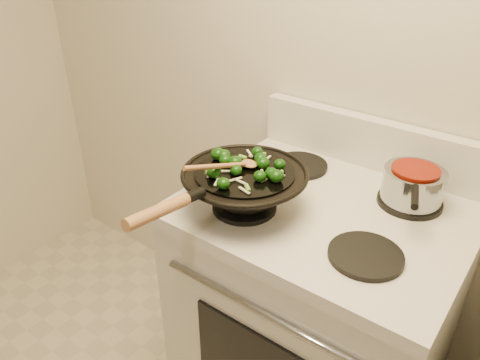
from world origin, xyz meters
The scene contains 5 objects.
stove centered at (-0.06, 1.17, 0.47)m, with size 0.78×0.67×1.08m.
wok centered at (-0.24, 1.02, 0.99)m, with size 0.34×0.57×0.16m.
stirfry centered at (-0.25, 1.02, 1.05)m, with size 0.24×0.23×0.04m.
wooden_spoon centered at (-0.26, 0.99, 1.06)m, with size 0.08×0.23×0.07m.
saucepan centered at (0.12, 1.32, 0.98)m, with size 0.17×0.26×0.10m.
Camera 1 is at (0.40, 0.14, 1.64)m, focal length 35.00 mm.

